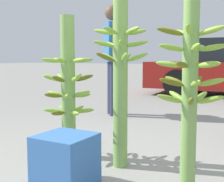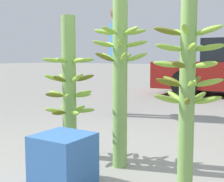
# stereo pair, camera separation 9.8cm
# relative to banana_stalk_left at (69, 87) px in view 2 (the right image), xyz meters

# --- Properties ---
(ground_plane) EXTENTS (80.00, 80.00, 0.00)m
(ground_plane) POSITION_rel_banana_stalk_left_xyz_m (0.57, -0.25, -0.65)
(ground_plane) COLOR gray
(banana_stalk_left) EXTENTS (0.48, 0.47, 1.30)m
(banana_stalk_left) POSITION_rel_banana_stalk_left_xyz_m (0.00, 0.00, 0.00)
(banana_stalk_left) COLOR #7AA851
(banana_stalk_left) RESTS_ON ground_plane
(banana_stalk_center) EXTENTS (0.46, 0.47, 1.67)m
(banana_stalk_center) POSITION_rel_banana_stalk_left_xyz_m (0.55, -0.00, 0.21)
(banana_stalk_center) COLOR #7AA851
(banana_stalk_center) RESTS_ON ground_plane
(banana_stalk_right) EXTENTS (0.46, 0.47, 1.57)m
(banana_stalk_right) POSITION_rel_banana_stalk_left_xyz_m (1.18, -0.20, 0.16)
(banana_stalk_right) COLOR #7AA851
(banana_stalk_right) RESTS_ON ground_plane
(vendor_person) EXTENTS (0.50, 0.55, 1.74)m
(vendor_person) POSITION_rel_banana_stalk_left_xyz_m (-0.71, 2.05, 0.39)
(vendor_person) COLOR #2D334C
(vendor_person) RESTS_ON ground_plane
(produce_crate) EXTENTS (0.37, 0.37, 0.37)m
(produce_crate) POSITION_rel_banana_stalk_left_xyz_m (0.40, -0.55, -0.47)
(produce_crate) COLOR #386BB2
(produce_crate) RESTS_ON ground_plane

